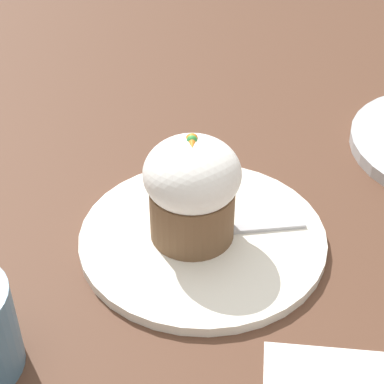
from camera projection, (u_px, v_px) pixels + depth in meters
ground_plane at (203, 241)px, 0.64m from camera, size 4.00×4.00×0.00m
dessert_plate at (203, 237)px, 0.64m from camera, size 0.25×0.25×0.01m
carrot_cake at (192, 186)px, 0.61m from camera, size 0.09×0.09×0.11m
spoon at (221, 230)px, 0.64m from camera, size 0.03×0.12×0.01m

